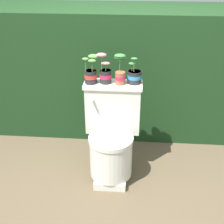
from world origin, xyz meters
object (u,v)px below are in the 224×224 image
at_px(potted_plant_middle, 120,72).
at_px(potted_plant_midright, 134,76).
at_px(potted_plant_midleft, 105,73).
at_px(potted_plant_left, 91,73).
at_px(toilet, 112,137).

bearing_deg(potted_plant_middle, potted_plant_midright, 11.35).
xyz_separation_m(potted_plant_midleft, potted_plant_midright, (0.24, 0.02, -0.02)).
relative_size(potted_plant_middle, potted_plant_midright, 1.11).
bearing_deg(potted_plant_midright, potted_plant_left, -174.58).
xyz_separation_m(potted_plant_midleft, potted_plant_middle, (0.12, -0.00, 0.02)).
bearing_deg(potted_plant_left, potted_plant_midright, 5.42).
bearing_deg(potted_plant_middle, potted_plant_left, -177.51).
bearing_deg(potted_plant_midright, potted_plant_midleft, -175.49).
distance_m(potted_plant_left, potted_plant_middle, 0.24).
height_order(potted_plant_midleft, potted_plant_midright, potted_plant_midleft).
relative_size(toilet, potted_plant_midleft, 3.23).
relative_size(potted_plant_midleft, potted_plant_midright, 1.15).
bearing_deg(potted_plant_middle, toilet, -115.14).
height_order(toilet, potted_plant_midright, potted_plant_midright).
bearing_deg(potted_plant_left, potted_plant_middle, 2.49).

